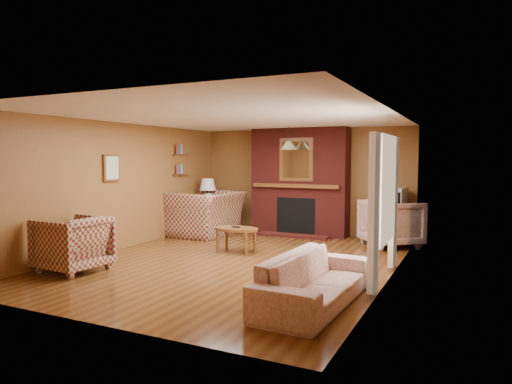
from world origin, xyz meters
The scene contains 20 objects.
floor centered at (0.00, 0.00, 0.00)m, with size 6.50×6.50×0.00m, color #4D2810.
ceiling centered at (0.00, 0.00, 2.40)m, with size 6.50×6.50×0.00m, color white.
wall_back centered at (0.00, 3.25, 1.20)m, with size 6.50×6.50×0.00m, color brown.
wall_front centered at (0.00, -3.25, 1.20)m, with size 6.50×6.50×0.00m, color brown.
wall_left centered at (-2.50, 0.00, 1.20)m, with size 6.50×6.50×0.00m, color brown.
wall_right centered at (2.50, 0.00, 1.20)m, with size 6.50×6.50×0.00m, color brown.
fireplace centered at (0.00, 2.98, 1.18)m, with size 2.20×0.82×2.40m.
window_right centered at (2.45, -0.20, 1.13)m, with size 0.10×1.85×2.00m.
bookshelf centered at (-2.44, 1.90, 1.67)m, with size 0.09×0.55×0.71m.
botanical_print centered at (-2.47, -0.30, 1.55)m, with size 0.05×0.40×0.50m.
pendant_light centered at (0.00, 2.30, 2.00)m, with size 0.36×0.36×0.48m.
plaid_loveseat centered at (-1.85, 1.99, 0.49)m, with size 1.50×1.31×0.97m, color maroon.
plaid_armchair centered at (-1.95, -1.71, 0.42)m, with size 0.90×0.93×0.84m, color maroon.
floral_sofa centered at (1.90, -1.64, 0.30)m, with size 2.04×0.80×0.59m, color beige.
floral_armchair centered at (2.12, 2.42, 0.46)m, with size 0.98×1.01×0.92m, color beige.
coffee_table centered at (-0.35, 0.59, 0.40)m, with size 0.87×0.54×0.48m.
side_table centered at (-2.10, 2.45, 0.30)m, with size 0.45×0.45×0.60m, color brown.
table_lamp centered at (-2.10, 2.45, 0.96)m, with size 0.39×0.39×0.65m.
tv_stand centered at (2.05, 2.80, 0.32)m, with size 0.59×0.53×0.64m, color black.
crt_tv centered at (2.05, 2.79, 0.89)m, with size 0.59×0.59×0.50m.
Camera 1 is at (3.57, -6.70, 1.73)m, focal length 32.00 mm.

